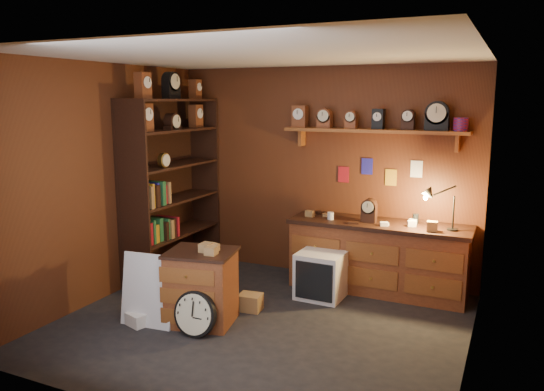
{
  "coord_description": "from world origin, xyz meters",
  "views": [
    {
      "loc": [
        2.28,
        -4.62,
        2.29
      ],
      "look_at": [
        -0.04,
        0.35,
        1.29
      ],
      "focal_mm": 35.0,
      "sensor_mm": 36.0,
      "label": 1
    }
  ],
  "objects_px": {
    "workbench": "(378,253)",
    "big_round_clock": "(195,314)",
    "low_cabinet": "(201,284)",
    "shelving_unit": "(170,180)"
  },
  "relations": [
    {
      "from": "workbench",
      "to": "big_round_clock",
      "type": "relative_size",
      "value": 4.64
    },
    {
      "from": "big_round_clock",
      "to": "low_cabinet",
      "type": "bearing_deg",
      "value": 109.9
    },
    {
      "from": "low_cabinet",
      "to": "big_round_clock",
      "type": "xyz_separation_m",
      "value": [
        0.11,
        -0.29,
        -0.19
      ]
    },
    {
      "from": "low_cabinet",
      "to": "big_round_clock",
      "type": "distance_m",
      "value": 0.37
    },
    {
      "from": "shelving_unit",
      "to": "workbench",
      "type": "distance_m",
      "value": 2.8
    },
    {
      "from": "low_cabinet",
      "to": "big_round_clock",
      "type": "relative_size",
      "value": 1.88
    },
    {
      "from": "low_cabinet",
      "to": "shelving_unit",
      "type": "bearing_deg",
      "value": 123.74
    },
    {
      "from": "shelving_unit",
      "to": "big_round_clock",
      "type": "height_order",
      "value": "shelving_unit"
    },
    {
      "from": "shelving_unit",
      "to": "low_cabinet",
      "type": "distance_m",
      "value": 1.9
    },
    {
      "from": "workbench",
      "to": "low_cabinet",
      "type": "bearing_deg",
      "value": -129.97
    }
  ]
}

